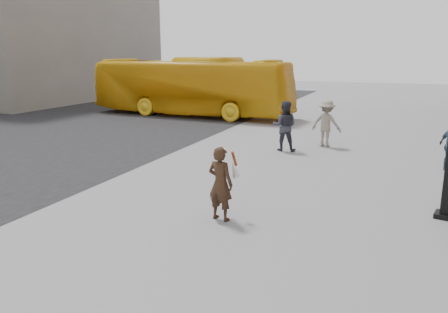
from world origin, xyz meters
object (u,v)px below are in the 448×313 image
at_px(woman, 221,183).
at_px(bus, 191,87).
at_px(pedestrian_b, 326,123).
at_px(pedestrian_a, 285,126).

relative_size(woman, bus, 0.14).
xyz_separation_m(woman, pedestrian_b, (0.85, 8.83, 0.07)).
bearing_deg(pedestrian_b, bus, -22.74).
relative_size(woman, pedestrian_a, 0.88).
height_order(woman, pedestrian_a, pedestrian_a).
distance_m(pedestrian_a, pedestrian_b, 1.93).
bearing_deg(pedestrian_a, bus, -51.15).
xyz_separation_m(bus, pedestrian_a, (7.58, -7.41, -0.75)).
relative_size(bus, pedestrian_a, 6.47).
bearing_deg(bus, pedestrian_a, -130.63).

